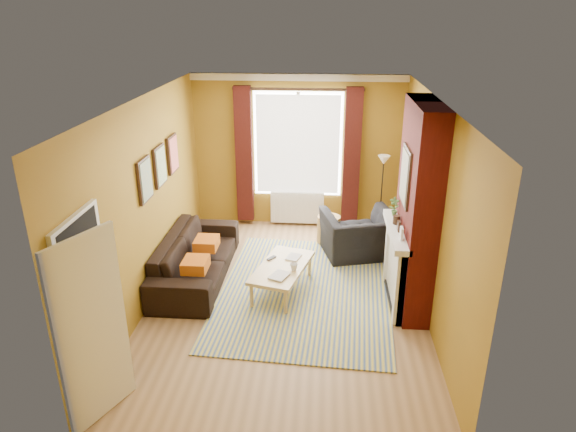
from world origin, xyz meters
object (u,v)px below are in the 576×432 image
object	(u,v)px
wicker_stool	(329,230)
floor_lamp	(383,173)
armchair	(359,235)
coffee_table	(282,269)
sofa	(196,257)

from	to	relation	value
wicker_stool	floor_lamp	bearing A→B (deg)	29.90
armchair	floor_lamp	bearing A→B (deg)	-128.51
wicker_stool	coffee_table	bearing A→B (deg)	-111.43
armchair	wicker_stool	size ratio (longest dim) A/B	2.29
floor_lamp	wicker_stool	bearing A→B (deg)	-150.10
sofa	wicker_stool	world-z (taller)	sofa
sofa	armchair	size ratio (longest dim) A/B	2.05
sofa	floor_lamp	bearing A→B (deg)	-56.68
sofa	armchair	bearing A→B (deg)	-69.41
sofa	floor_lamp	size ratio (longest dim) A/B	1.61
armchair	floor_lamp	xyz separation A→B (m)	(0.43, 0.99, 0.78)
sofa	coffee_table	distance (m)	1.38
armchair	floor_lamp	distance (m)	1.33
floor_lamp	armchair	bearing A→B (deg)	-113.76
armchair	coffee_table	size ratio (longest dim) A/B	0.84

